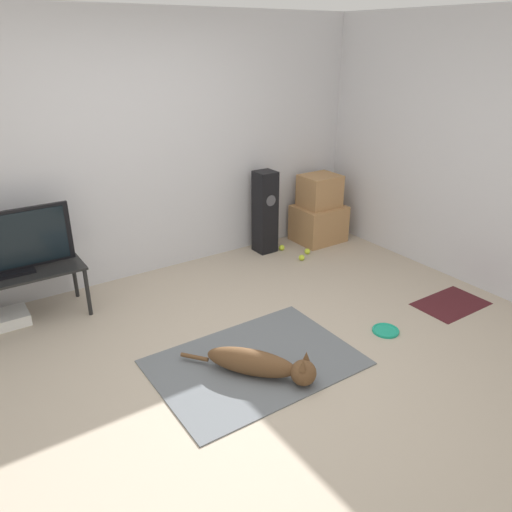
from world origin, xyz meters
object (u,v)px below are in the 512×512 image
at_px(cardboard_box_lower, 318,223).
at_px(tennis_ball_near_speaker, 282,248).
at_px(game_console, 8,318).
at_px(tennis_ball_by_boxes, 302,258).
at_px(tennis_ball_loose_on_carpet, 307,251).
at_px(cardboard_box_upper, 320,191).
at_px(dog, 262,364).
at_px(floor_speaker, 265,212).
at_px(tv, 4,245).
at_px(frisbee, 386,330).
at_px(tv_stand, 11,279).

xyz_separation_m(cardboard_box_lower, tennis_ball_near_speaker, (-0.56, -0.01, -0.18)).
distance_m(tennis_ball_near_speaker, game_console, 2.94).
relative_size(cardboard_box_lower, tennis_ball_by_boxes, 8.53).
xyz_separation_m(cardboard_box_lower, tennis_ball_loose_on_carpet, (-0.38, -0.27, -0.18)).
bearing_deg(tennis_ball_loose_on_carpet, cardboard_box_upper, 35.80).
height_order(dog, cardboard_box_upper, cardboard_box_upper).
relative_size(cardboard_box_upper, tennis_ball_loose_on_carpet, 6.60).
bearing_deg(tennis_ball_by_boxes, game_console, 172.94).
bearing_deg(tennis_ball_by_boxes, dog, -136.45).
xyz_separation_m(cardboard_box_upper, floor_speaker, (-0.73, 0.08, -0.15)).
bearing_deg(tv, frisbee, -36.80).
xyz_separation_m(tennis_ball_near_speaker, tennis_ball_loose_on_carpet, (0.18, -0.25, 0.00)).
distance_m(tv, game_console, 0.69).
relative_size(tv_stand, game_console, 3.58).
distance_m(floor_speaker, tennis_ball_near_speaker, 0.48).
bearing_deg(floor_speaker, tennis_ball_near_speaker, -33.15).
bearing_deg(tennis_ball_loose_on_carpet, frisbee, -106.97).
xyz_separation_m(cardboard_box_lower, tv_stand, (-3.42, -0.04, 0.20)).
distance_m(tennis_ball_by_boxes, game_console, 2.97).
xyz_separation_m(tennis_ball_near_speaker, game_console, (-2.94, 0.01, 0.02)).
distance_m(frisbee, tv, 3.24).
bearing_deg(cardboard_box_upper, tv_stand, -179.19).
distance_m(tennis_ball_near_speaker, tennis_ball_loose_on_carpet, 0.31).
height_order(tennis_ball_by_boxes, tennis_ball_loose_on_carpet, same).
bearing_deg(tv_stand, cardboard_box_lower, 0.62).
bearing_deg(dog, tennis_ball_near_speaker, 49.92).
xyz_separation_m(tv_stand, tennis_ball_loose_on_carpet, (3.03, -0.23, -0.38)).
bearing_deg(cardboard_box_lower, tennis_ball_near_speaker, -178.53).
bearing_deg(game_console, tv_stand, -21.79).
height_order(floor_speaker, tennis_ball_near_speaker, floor_speaker).
height_order(floor_speaker, tennis_ball_loose_on_carpet, floor_speaker).
bearing_deg(tennis_ball_loose_on_carpet, floor_speaker, 133.40).
relative_size(cardboard_box_lower, tv_stand, 0.48).
relative_size(frisbee, tennis_ball_by_boxes, 3.40).
bearing_deg(cardboard_box_upper, tennis_ball_loose_on_carpet, -144.20).
bearing_deg(cardboard_box_lower, frisbee, -114.83).
distance_m(cardboard_box_upper, floor_speaker, 0.75).
bearing_deg(game_console, tv, -20.14).
relative_size(cardboard_box_upper, game_console, 1.34).
relative_size(dog, cardboard_box_lower, 1.52).
bearing_deg(floor_speaker, cardboard_box_upper, -6.47).
bearing_deg(tennis_ball_by_boxes, cardboard_box_upper, 34.59).
relative_size(tennis_ball_by_boxes, game_console, 0.20).
bearing_deg(game_console, tennis_ball_by_boxes, -7.06).
height_order(dog, floor_speaker, floor_speaker).
bearing_deg(dog, tennis_ball_by_boxes, 43.55).
relative_size(tv, tennis_ball_near_speaker, 16.42).
distance_m(tv, tennis_ball_near_speaker, 2.94).
relative_size(frisbee, game_console, 0.69).
xyz_separation_m(floor_speaker, tv_stand, (-2.69, -0.13, -0.05)).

